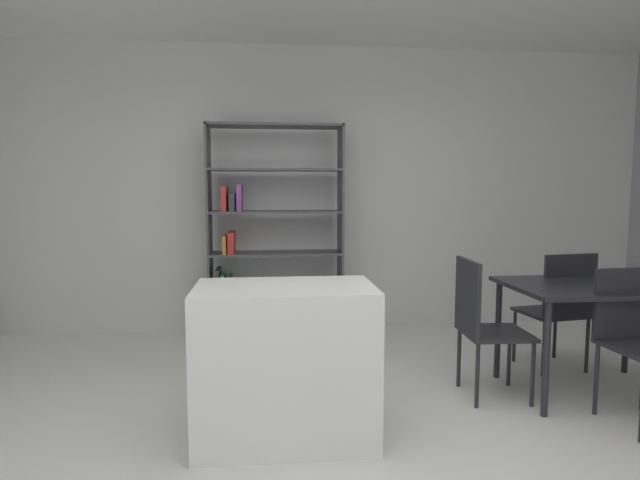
{
  "coord_description": "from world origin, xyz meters",
  "views": [
    {
      "loc": [
        -0.35,
        -2.51,
        1.44
      ],
      "look_at": [
        -0.0,
        0.96,
        1.09
      ],
      "focal_mm": 28.98,
      "sensor_mm": 36.0,
      "label": 1
    }
  ],
  "objects_px": {
    "kitchen_island": "(285,362)",
    "dining_chair_far": "(560,302)",
    "dining_chair_near": "(634,331)",
    "open_bookshelf": "(265,240)",
    "dining_table": "(593,296)",
    "dining_chair_island_side": "(481,318)"
  },
  "relations": [
    {
      "from": "dining_chair_island_side",
      "to": "dining_chair_far",
      "type": "relative_size",
      "value": 1.02
    },
    {
      "from": "open_bookshelf",
      "to": "dining_chair_far",
      "type": "distance_m",
      "value": 2.61
    },
    {
      "from": "dining_chair_island_side",
      "to": "dining_chair_near",
      "type": "relative_size",
      "value": 1.02
    },
    {
      "from": "open_bookshelf",
      "to": "dining_table",
      "type": "relative_size",
      "value": 1.74
    },
    {
      "from": "dining_chair_near",
      "to": "dining_chair_far",
      "type": "height_order",
      "value": "dining_chair_far"
    },
    {
      "from": "kitchen_island",
      "to": "dining_table",
      "type": "relative_size",
      "value": 0.87
    },
    {
      "from": "kitchen_island",
      "to": "dining_chair_near",
      "type": "distance_m",
      "value": 2.15
    },
    {
      "from": "dining_chair_far",
      "to": "open_bookshelf",
      "type": "bearing_deg",
      "value": -35.69
    },
    {
      "from": "open_bookshelf",
      "to": "dining_chair_near",
      "type": "xyz_separation_m",
      "value": [
        2.27,
        -2.03,
        -0.39
      ]
    },
    {
      "from": "dining_table",
      "to": "open_bookshelf",
      "type": "bearing_deg",
      "value": 144.83
    },
    {
      "from": "kitchen_island",
      "to": "dining_table",
      "type": "bearing_deg",
      "value": 11.59
    },
    {
      "from": "kitchen_island",
      "to": "dining_table",
      "type": "xyz_separation_m",
      "value": [
        2.16,
        0.44,
        0.25
      ]
    },
    {
      "from": "kitchen_island",
      "to": "dining_chair_far",
      "type": "relative_size",
      "value": 1.08
    },
    {
      "from": "dining_table",
      "to": "kitchen_island",
      "type": "bearing_deg",
      "value": -168.41
    },
    {
      "from": "dining_chair_island_side",
      "to": "kitchen_island",
      "type": "bearing_deg",
      "value": 110.89
    },
    {
      "from": "dining_table",
      "to": "dining_chair_far",
      "type": "distance_m",
      "value": 0.44
    },
    {
      "from": "kitchen_island",
      "to": "dining_chair_far",
      "type": "bearing_deg",
      "value": 21.65
    },
    {
      "from": "kitchen_island",
      "to": "dining_chair_near",
      "type": "height_order",
      "value": "dining_chair_near"
    },
    {
      "from": "dining_table",
      "to": "dining_chair_island_side",
      "type": "xyz_separation_m",
      "value": [
        -0.81,
        0.0,
        -0.14
      ]
    },
    {
      "from": "kitchen_island",
      "to": "dining_chair_near",
      "type": "bearing_deg",
      "value": 0.49
    },
    {
      "from": "kitchen_island",
      "to": "dining_chair_far",
      "type": "height_order",
      "value": "dining_chair_far"
    },
    {
      "from": "open_bookshelf",
      "to": "dining_table",
      "type": "distance_m",
      "value": 2.8
    }
  ]
}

